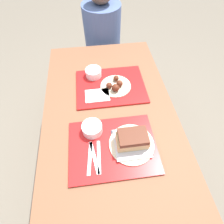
{
  "coord_description": "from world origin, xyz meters",
  "views": [
    {
      "loc": [
        -0.06,
        -0.56,
        1.59
      ],
      "look_at": [
        0.01,
        0.01,
        0.8
      ],
      "focal_mm": 28.0,
      "sensor_mm": 36.0,
      "label": 1
    }
  ],
  "objects": [
    {
      "name": "plastic_fork_near",
      "position": [
        -0.11,
        -0.23,
        0.77
      ],
      "size": [
        0.04,
        0.17,
        0.0
      ],
      "color": "white",
      "rests_on": "tray_near"
    },
    {
      "name": "wings_plate_far",
      "position": [
        0.06,
        0.22,
        0.79
      ],
      "size": [
        0.2,
        0.2,
        0.06
      ],
      "color": "beige",
      "rests_on": "tray_far"
    },
    {
      "name": "ground_plane",
      "position": [
        0.0,
        0.0,
        0.0
      ],
      "size": [
        12.0,
        12.0,
        0.0
      ],
      "primitive_type": "plane",
      "color": "#706656"
    },
    {
      "name": "condiment_packet",
      "position": [
        0.01,
        -0.11,
        0.77
      ],
      "size": [
        0.04,
        0.03,
        0.01
      ],
      "color": "#3F3F47",
      "rests_on": "tray_near"
    },
    {
      "name": "bowl_coleslaw_near",
      "position": [
        -0.11,
        -0.08,
        0.8
      ],
      "size": [
        0.11,
        0.11,
        0.05
      ],
      "color": "white",
      "rests_on": "tray_near"
    },
    {
      "name": "brisket_sandwich_plate",
      "position": [
        0.09,
        -0.18,
        0.81
      ],
      "size": [
        0.23,
        0.23,
        0.1
      ],
      "color": "beige",
      "rests_on": "tray_near"
    },
    {
      "name": "tray_far",
      "position": [
        0.03,
        0.24,
        0.77
      ],
      "size": [
        0.44,
        0.34,
        0.01
      ],
      "color": "red",
      "rests_on": "picnic_table"
    },
    {
      "name": "napkin_far",
      "position": [
        -0.06,
        0.16,
        0.78
      ],
      "size": [
        0.15,
        0.1,
        0.01
      ],
      "color": "white",
      "rests_on": "tray_far"
    },
    {
      "name": "plastic_knife_near",
      "position": [
        -0.09,
        -0.23,
        0.77
      ],
      "size": [
        0.03,
        0.17,
        0.0
      ],
      "color": "white",
      "rests_on": "tray_near"
    },
    {
      "name": "picnic_table",
      "position": [
        0.0,
        0.0,
        0.65
      ],
      "size": [
        0.78,
        1.43,
        0.76
      ],
      "color": "brown",
      "rests_on": "ground_plane"
    },
    {
      "name": "bowl_coleslaw_far",
      "position": [
        -0.07,
        0.35,
        0.8
      ],
      "size": [
        0.11,
        0.11,
        0.05
      ],
      "color": "white",
      "rests_on": "tray_far"
    },
    {
      "name": "plastic_spoon_near",
      "position": [
        -0.13,
        -0.23,
        0.77
      ],
      "size": [
        0.04,
        0.17,
        0.0
      ],
      "color": "white",
      "rests_on": "tray_near"
    },
    {
      "name": "person_seated_across",
      "position": [
        0.04,
        0.94,
        0.74
      ],
      "size": [
        0.32,
        0.32,
        0.75
      ],
      "color": "#4C6093",
      "rests_on": "picnic_bench_far"
    },
    {
      "name": "tray_near",
      "position": [
        -0.01,
        -0.18,
        0.77
      ],
      "size": [
        0.44,
        0.34,
        0.01
      ],
      "color": "red",
      "rests_on": "picnic_table"
    },
    {
      "name": "picnic_bench_far",
      "position": [
        0.0,
        0.94,
        0.35
      ],
      "size": [
        0.74,
        0.28,
        0.42
      ],
      "color": "brown",
      "rests_on": "ground_plane"
    }
  ]
}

